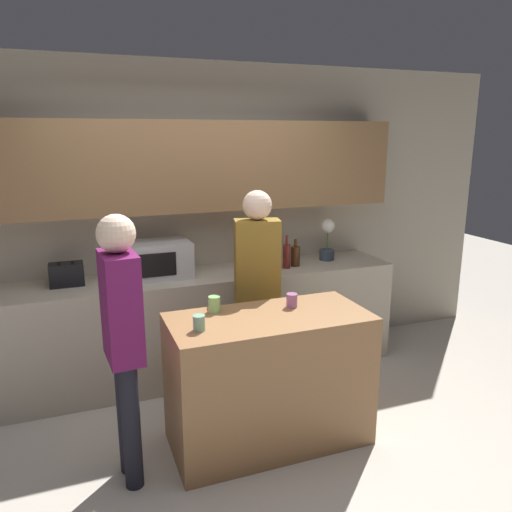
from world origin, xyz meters
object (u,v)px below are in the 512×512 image
object	(u,v)px
bottle_1	(265,259)
cup_0	(292,300)
bottle_2	(274,256)
bottle_4	(295,256)
cup_2	(214,304)
potted_plant	(327,240)
bottle_0	(254,257)
bottle_3	(287,256)
microwave	(159,259)
toaster	(67,274)
person_center	(122,329)
cup_1	(199,323)
person_left	(257,278)

from	to	relation	value
bottle_1	cup_0	world-z (taller)	bottle_1
bottle_2	bottle_4	bearing A→B (deg)	1.99
bottle_2	cup_2	bearing A→B (deg)	-132.28
potted_plant	bottle_4	world-z (taller)	potted_plant
bottle_0	bottle_1	world-z (taller)	bottle_0
potted_plant	bottle_3	distance (m)	0.51
bottle_2	cup_2	distance (m)	1.21
bottle_1	cup_2	world-z (taller)	bottle_1
microwave	bottle_4	size ratio (longest dim) A/B	2.09
toaster	bottle_2	xyz separation A→B (m)	(1.74, -0.10, 0.02)
microwave	cup_2	world-z (taller)	microwave
person_center	microwave	bearing A→B (deg)	156.79
cup_1	microwave	bearing A→B (deg)	90.58
toaster	person_center	distance (m)	1.31
bottle_1	bottle_4	distance (m)	0.32
toaster	potted_plant	bearing A→B (deg)	0.00
cup_0	cup_2	bearing A→B (deg)	169.59
bottle_0	cup_2	bearing A→B (deg)	-124.98
potted_plant	cup_1	xyz separation A→B (m)	(-1.58, -1.29, -0.15)
cup_2	toaster	bearing A→B (deg)	132.62
microwave	cup_2	distance (m)	1.02
toaster	bottle_0	xyz separation A→B (m)	(1.55, -0.11, 0.03)
cup_0	potted_plant	bearing A→B (deg)	51.50
cup_1	cup_2	xyz separation A→B (m)	(0.18, 0.28, 0.01)
microwave	cup_2	size ratio (longest dim) A/B	4.83
potted_plant	bottle_3	size ratio (longest dim) A/B	1.32
cup_0	cup_1	size ratio (longest dim) A/B	0.98
cup_0	person_center	size ratio (longest dim) A/B	0.06
microwave	cup_1	xyz separation A→B (m)	(0.01, -1.28, -0.10)
bottle_3	cup_1	world-z (taller)	bottle_3
bottle_0	cup_1	xyz separation A→B (m)	(-0.80, -1.18, -0.07)
bottle_2	cup_0	size ratio (longest dim) A/B	3.08
potted_plant	cup_0	bearing A→B (deg)	-128.50
microwave	cup_0	bearing A→B (deg)	-56.68
microwave	person_left	world-z (taller)	person_left
bottle_2	person_center	bearing A→B (deg)	-141.00
microwave	person_center	size ratio (longest dim) A/B	0.31
bottle_2	bottle_0	bearing A→B (deg)	-178.98
toaster	person_center	xyz separation A→B (m)	(0.29, -1.28, -0.02)
potted_plant	person_left	distance (m)	1.15
cup_2	person_left	bearing A→B (deg)	39.45
bottle_0	cup_0	world-z (taller)	bottle_0
cup_2	microwave	bearing A→B (deg)	100.84
bottle_2	cup_2	xyz separation A→B (m)	(-0.82, -0.90, -0.06)
bottle_0	cup_2	distance (m)	1.09
bottle_1	bottle_0	bearing A→B (deg)	149.79
bottle_2	cup_1	world-z (taller)	bottle_2
toaster	bottle_4	distance (m)	1.95
bottle_1	bottle_2	xyz separation A→B (m)	(0.11, 0.05, 0.00)
toaster	bottle_2	distance (m)	1.74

